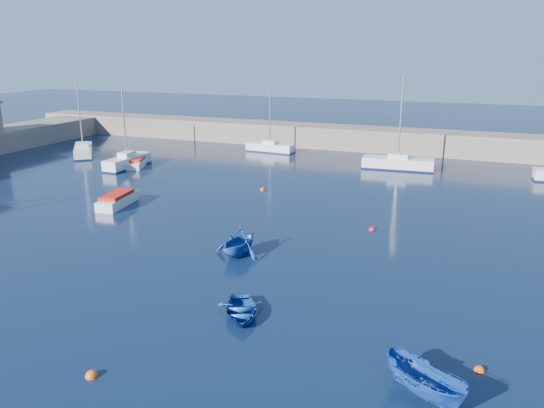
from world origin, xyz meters
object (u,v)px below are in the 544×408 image
(motorboat_2, at_px, (136,162))
(dinghy_center, at_px, (241,310))
(sailboat_4, at_px, (83,150))
(sailboat_5, at_px, (270,147))
(dinghy_right, at_px, (425,383))
(sailboat_3, at_px, (127,161))
(motorboat_1, at_px, (117,200))
(dinghy_left, at_px, (239,241))
(sailboat_6, at_px, (398,163))

(motorboat_2, bearing_deg, dinghy_center, -68.73)
(sailboat_4, bearing_deg, motorboat_2, -55.30)
(sailboat_5, distance_m, dinghy_right, 46.40)
(sailboat_3, xyz_separation_m, motorboat_2, (0.51, 0.82, -0.21))
(dinghy_right, bearing_deg, motorboat_1, 93.30)
(sailboat_4, xyz_separation_m, motorboat_1, (16.33, -15.35, -0.10))
(dinghy_center, bearing_deg, sailboat_5, 83.61)
(sailboat_3, bearing_deg, sailboat_4, 158.21)
(motorboat_1, relative_size, dinghy_left, 1.32)
(motorboat_1, distance_m, dinghy_center, 20.76)
(sailboat_4, distance_m, dinghy_center, 43.12)
(sailboat_5, bearing_deg, dinghy_right, -147.64)
(sailboat_5, xyz_separation_m, motorboat_1, (-2.86, -25.06, -0.07))
(sailboat_6, height_order, motorboat_2, sailboat_6)
(sailboat_4, relative_size, sailboat_6, 0.92)
(sailboat_4, bearing_deg, sailboat_3, -61.05)
(sailboat_6, bearing_deg, dinghy_center, 172.68)
(sailboat_6, distance_m, motorboat_2, 26.92)
(dinghy_center, bearing_deg, sailboat_3, 108.36)
(dinghy_left, bearing_deg, sailboat_5, 116.46)
(dinghy_center, bearing_deg, motorboat_1, 116.11)
(sailboat_3, relative_size, dinghy_center, 2.68)
(sailboat_5, bearing_deg, motorboat_1, 177.52)
(sailboat_6, xyz_separation_m, dinghy_left, (-5.17, -27.12, 0.23))
(motorboat_1, relative_size, dinghy_right, 1.27)
(sailboat_3, xyz_separation_m, sailboat_4, (-8.63, 3.52, -0.06))
(motorboat_2, bearing_deg, sailboat_3, -143.60)
(dinghy_left, bearing_deg, motorboat_1, 163.84)
(sailboat_6, bearing_deg, sailboat_3, 105.73)
(sailboat_3, relative_size, sailboat_5, 1.07)
(sailboat_4, relative_size, dinghy_center, 2.84)
(dinghy_center, xyz_separation_m, dinghy_right, (8.47, -3.08, 0.35))
(sailboat_6, height_order, dinghy_right, sailboat_6)
(motorboat_2, height_order, dinghy_right, dinghy_right)
(sailboat_3, bearing_deg, motorboat_2, 58.46)
(sailboat_6, relative_size, dinghy_center, 3.07)
(sailboat_5, bearing_deg, dinghy_left, -157.55)
(sailboat_5, distance_m, dinghy_center, 40.13)
(sailboat_4, distance_m, dinghy_left, 36.37)
(sailboat_3, xyz_separation_m, sailboat_5, (10.56, 13.23, -0.10))
(sailboat_5, distance_m, motorboat_2, 15.96)
(dinghy_center, height_order, dinghy_right, dinghy_right)
(sailboat_3, height_order, dinghy_left, sailboat_3)
(sailboat_3, relative_size, sailboat_4, 0.94)
(motorboat_1, xyz_separation_m, dinghy_right, (24.88, -15.79, 0.18))
(motorboat_2, bearing_deg, sailboat_4, 141.91)
(sailboat_6, xyz_separation_m, dinghy_right, (6.53, -36.99, 0.02))
(sailboat_5, bearing_deg, sailboat_6, -99.96)
(sailboat_5, bearing_deg, sailboat_4, 120.87)
(motorboat_1, bearing_deg, dinghy_center, -46.10)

